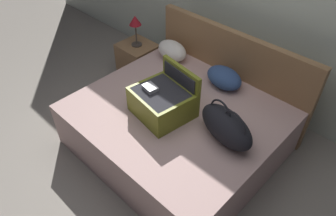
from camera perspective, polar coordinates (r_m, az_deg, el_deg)
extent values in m
plane|color=gray|center=(3.18, -3.53, -10.56)|extent=(12.00, 12.00, 0.00)
cube|color=#BC9993|center=(3.18, 1.54, -3.70)|extent=(1.86, 1.63, 0.50)
cube|color=olive|center=(3.56, 11.08, 6.21)|extent=(1.89, 0.08, 0.99)
cube|color=olive|center=(2.88, -1.28, 0.90)|extent=(0.55, 0.49, 0.26)
cube|color=#28282D|center=(2.86, -1.29, 1.49)|extent=(0.49, 0.44, 0.18)
cube|color=#99999E|center=(2.82, -3.25, 3.61)|extent=(0.15, 0.12, 0.04)
cube|color=olive|center=(2.94, 2.34, 3.96)|extent=(0.50, 0.11, 0.43)
cube|color=#28282D|center=(2.93, 1.97, 3.78)|extent=(0.42, 0.07, 0.36)
ellipsoid|color=black|center=(2.69, 10.43, -3.29)|extent=(0.61, 0.39, 0.28)
torus|color=black|center=(2.68, 9.47, -1.06)|extent=(0.26, 0.08, 0.27)
torus|color=black|center=(2.59, 11.83, -3.19)|extent=(0.26, 0.08, 0.27)
ellipsoid|color=navy|center=(3.30, 10.06, 5.40)|extent=(0.45, 0.35, 0.19)
ellipsoid|color=white|center=(3.67, 0.75, 10.30)|extent=(0.42, 0.29, 0.21)
cube|color=olive|center=(4.18, -5.42, 8.39)|extent=(0.44, 0.40, 0.48)
cylinder|color=#3F3833|center=(4.05, -5.64, 11.32)|extent=(0.13, 0.13, 0.02)
cylinder|color=#4C443D|center=(3.99, -5.77, 13.03)|extent=(0.02, 0.02, 0.26)
cone|color=maroon|center=(3.90, -5.96, 15.43)|extent=(0.15, 0.15, 0.11)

